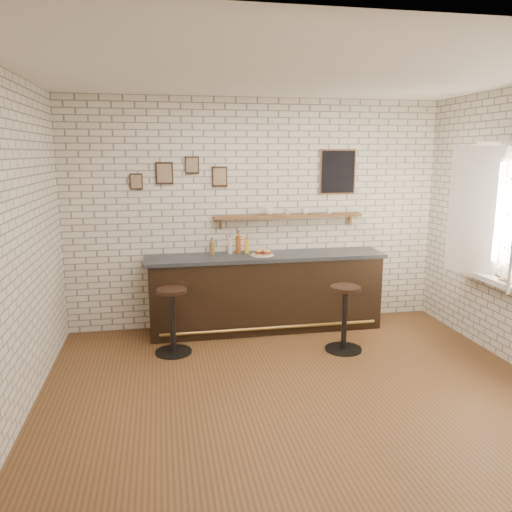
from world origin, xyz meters
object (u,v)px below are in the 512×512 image
(shelf_cup_a, at_px, (269,211))
(shelf_cup_c, at_px, (305,211))
(bar_counter, at_px, (266,292))
(book_upper, at_px, (505,279))
(book_lower, at_px, (507,282))
(bitters_bottle_white, at_px, (230,246))
(shelf_cup_b, at_px, (287,211))
(bitters_bottle_amber, at_px, (238,244))
(bar_stool_right, at_px, (345,316))
(ciabatta_sandwich, at_px, (263,252))
(shelf_cup_d, at_px, (329,210))
(condiment_bottle_yellow, at_px, (247,247))
(bitters_bottle_brown, at_px, (212,248))
(sandwich_plate, at_px, (262,255))
(bar_stool_left, at_px, (173,319))

(shelf_cup_a, height_order, shelf_cup_c, shelf_cup_a)
(bar_counter, xyz_separation_m, book_upper, (2.32, -1.56, 0.45))
(book_lower, xyz_separation_m, book_upper, (0.00, 0.03, 0.02))
(bitters_bottle_white, distance_m, shelf_cup_b, 0.90)
(bitters_bottle_amber, height_order, bar_stool_right, bitters_bottle_amber)
(bar_counter, height_order, bar_stool_right, bar_counter)
(bitters_bottle_amber, bearing_deg, ciabatta_sandwich, -34.26)
(bar_counter, xyz_separation_m, book_lower, (2.32, -1.59, 0.43))
(shelf_cup_d, bearing_deg, bar_stool_right, -104.14)
(bitters_bottle_amber, distance_m, condiment_bottle_yellow, 0.12)
(bitters_bottle_brown, xyz_separation_m, bitters_bottle_white, (0.23, -0.00, 0.01))
(bitters_bottle_white, bearing_deg, sandwich_plate, -26.72)
(shelf_cup_a, xyz_separation_m, shelf_cup_b, (0.25, 0.00, -0.01))
(shelf_cup_a, bearing_deg, condiment_bottle_yellow, 174.63)
(bitters_bottle_brown, distance_m, book_lower, 3.48)
(bitters_bottle_brown, distance_m, shelf_cup_a, 0.89)
(bitters_bottle_brown, bearing_deg, bitters_bottle_white, -0.00)
(condiment_bottle_yellow, distance_m, shelf_cup_d, 1.22)
(bitters_bottle_brown, height_order, bitters_bottle_amber, bitters_bottle_amber)
(bitters_bottle_white, xyz_separation_m, bar_stool_left, (-0.78, -0.75, -0.69))
(shelf_cup_a, distance_m, shelf_cup_d, 0.83)
(bitters_bottle_brown, relative_size, shelf_cup_c, 1.98)
(book_upper, bearing_deg, bitters_bottle_brown, 174.39)
(bitters_bottle_brown, bearing_deg, sandwich_plate, -17.54)
(bar_stool_left, bearing_deg, shelf_cup_c, 23.99)
(book_upper, bearing_deg, bar_stool_left, -171.13)
(bar_counter, relative_size, shelf_cup_a, 24.73)
(book_lower, bearing_deg, shelf_cup_c, 120.71)
(sandwich_plate, distance_m, shelf_cup_b, 0.70)
(bar_counter, bearing_deg, bitters_bottle_amber, 156.69)
(shelf_cup_d, distance_m, book_lower, 2.36)
(condiment_bottle_yellow, bearing_deg, bar_stool_left, -143.34)
(ciabatta_sandwich, bearing_deg, book_upper, -32.40)
(shelf_cup_a, distance_m, shelf_cup_c, 0.49)
(bitters_bottle_brown, bearing_deg, bar_counter, -12.08)
(bar_stool_right, bearing_deg, bitters_bottle_amber, 136.49)
(bar_stool_left, relative_size, shelf_cup_c, 7.13)
(bitters_bottle_amber, xyz_separation_m, shelf_cup_b, (0.67, 0.05, 0.41))
(book_upper, bearing_deg, book_lower, -66.08)
(bitters_bottle_white, height_order, bitters_bottle_amber, bitters_bottle_amber)
(bitters_bottle_brown, relative_size, bar_stool_left, 0.28)
(bitters_bottle_white, distance_m, bar_stool_right, 1.74)
(condiment_bottle_yellow, distance_m, bar_stool_right, 1.58)
(bitters_bottle_amber, relative_size, shelf_cup_a, 2.34)
(bar_stool_left, distance_m, shelf_cup_c, 2.27)
(shelf_cup_c, bearing_deg, bitters_bottle_amber, 100.88)
(bar_counter, height_order, sandwich_plate, sandwich_plate)
(bar_stool_right, bearing_deg, shelf_cup_b, 111.24)
(bitters_bottle_brown, relative_size, shelf_cup_a, 1.72)
(sandwich_plate, xyz_separation_m, bar_stool_right, (0.82, -0.84, -0.60))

